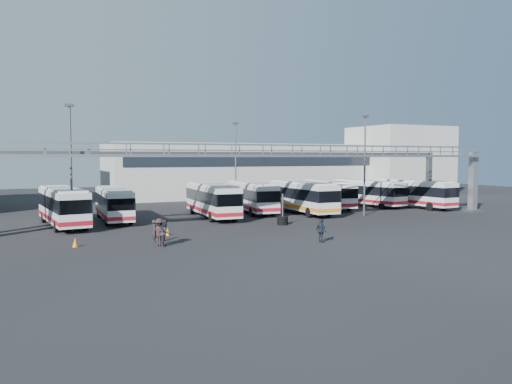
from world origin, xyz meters
name	(u,v)px	position (x,y,z in m)	size (l,w,h in m)	color
ground	(295,233)	(0.00, 0.00, 0.00)	(140.00, 140.00, 0.00)	black
gantry	(263,162)	(0.00, 5.87, 5.51)	(51.40, 5.15, 7.10)	gray
warehouse	(244,170)	(12.00, 38.00, 4.00)	(42.00, 14.00, 8.00)	#9E9E99
building_right	(399,160)	(38.00, 32.00, 5.50)	(14.00, 12.00, 11.00)	#B2B2AD
light_pole_left	(71,160)	(-16.00, 8.00, 5.73)	(0.70, 0.35, 10.21)	#4C4F54
light_pole_mid	(365,160)	(12.00, 7.00, 5.73)	(0.70, 0.35, 10.21)	#4C4F54
light_pole_back	(236,159)	(4.00, 22.00, 5.73)	(0.70, 0.35, 10.21)	#4C4F54
bus_1	(63,205)	(-16.46, 11.56, 1.85)	(3.70, 11.22, 3.35)	silver
bus_2	(114,203)	(-11.90, 13.45, 1.71)	(2.65, 10.27, 3.10)	silver
bus_4	(212,199)	(-2.58, 12.17, 1.86)	(3.15, 11.18, 3.36)	silver
bus_5	(252,196)	(2.75, 14.50, 1.83)	(3.68, 11.11, 3.31)	silver
bus_6	(302,196)	(7.31, 11.57, 1.88)	(2.82, 11.25, 3.40)	silver
bus_7	(328,193)	(12.95, 15.20, 1.80)	(4.20, 10.95, 3.25)	silver
bus_8	(368,192)	(18.50, 14.97, 1.75)	(3.94, 10.64, 3.16)	silver
bus_9	(414,192)	(22.49, 11.37, 1.82)	(3.49, 10.99, 3.28)	silver
pedestrian_a	(155,231)	(-11.22, -0.10, 0.81)	(0.59, 0.39, 1.62)	#202129
pedestrian_b	(165,233)	(-10.89, -1.67, 0.90)	(0.88, 0.68, 1.80)	#24202D
pedestrian_c	(160,232)	(-11.18, -1.33, 0.93)	(1.20, 0.69, 1.85)	black
pedestrian_d	(321,231)	(-0.56, -4.83, 0.84)	(0.98, 0.41, 1.67)	black
cone_left	(75,242)	(-16.42, 0.55, 0.31)	(0.39, 0.39, 0.62)	#D0660B
cone_right	(168,232)	(-9.58, 2.71, 0.31)	(0.39, 0.39, 0.62)	#D0660B
tire_stack	(283,219)	(1.28, 4.50, 0.47)	(0.97, 0.97, 2.76)	black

